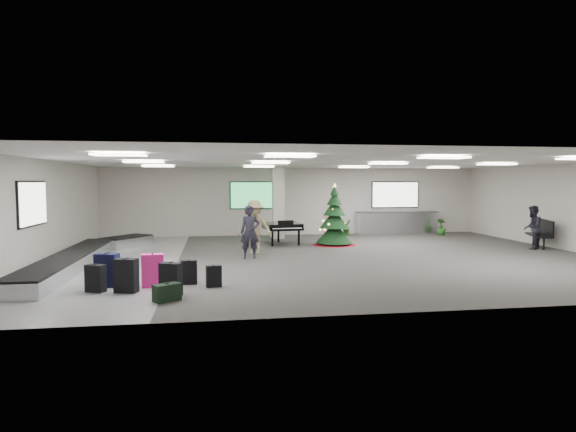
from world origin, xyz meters
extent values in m
plane|color=#373532|center=(0.00, 0.00, 0.00)|extent=(18.00, 18.00, 0.00)
cube|color=#B1AAA2|center=(0.00, 7.00, 1.60)|extent=(18.00, 0.02, 3.20)
cube|color=#B1AAA2|center=(0.00, -7.00, 1.60)|extent=(18.00, 0.02, 3.20)
cube|color=#B1AAA2|center=(-9.00, 0.00, 1.60)|extent=(0.02, 14.00, 3.20)
cube|color=#B1AAA2|center=(9.00, 0.00, 1.60)|extent=(0.02, 14.00, 3.20)
cube|color=silver|center=(0.00, 0.00, 3.20)|extent=(18.00, 14.00, 0.02)
cube|color=gray|center=(-7.00, 0.00, 0.00)|extent=(4.00, 14.00, 0.01)
cube|color=#BAB6AA|center=(-1.00, 5.60, 1.60)|extent=(0.50, 0.50, 3.20)
cube|color=green|center=(-2.00, 6.95, 1.90)|extent=(2.20, 0.08, 1.30)
cube|color=white|center=(5.00, 6.95, 1.90)|extent=(2.40, 0.08, 1.30)
cube|color=white|center=(-8.95, -1.00, 1.90)|extent=(0.08, 2.10, 1.30)
cube|color=white|center=(-6.00, -4.00, 3.14)|extent=(1.20, 0.60, 0.04)
cube|color=white|center=(-6.00, 0.00, 3.14)|extent=(1.20, 0.60, 0.04)
cube|color=white|center=(-6.00, 4.00, 3.14)|extent=(1.20, 0.60, 0.04)
cube|color=white|center=(-2.00, -4.00, 3.14)|extent=(1.20, 0.60, 0.04)
cube|color=white|center=(-2.00, 0.00, 3.14)|extent=(1.20, 0.60, 0.04)
cube|color=white|center=(-2.00, 4.00, 3.14)|extent=(1.20, 0.60, 0.04)
cube|color=white|center=(2.00, -4.00, 3.14)|extent=(1.20, 0.60, 0.04)
cube|color=white|center=(2.00, 0.00, 3.14)|extent=(1.20, 0.60, 0.04)
cube|color=white|center=(2.00, 4.00, 3.14)|extent=(1.20, 0.60, 0.04)
cube|color=white|center=(6.00, 0.00, 3.14)|extent=(1.20, 0.60, 0.04)
cube|color=white|center=(6.00, 4.00, 3.14)|extent=(1.20, 0.60, 0.04)
cube|color=silver|center=(-8.00, -1.00, 0.19)|extent=(1.00, 8.00, 0.38)
cube|color=black|center=(-8.00, -1.00, 0.40)|extent=(0.95, 7.90, 0.05)
cube|color=silver|center=(-7.20, 3.60, 0.19)|extent=(1.97, 2.21, 0.38)
cube|color=black|center=(-7.20, 3.60, 0.40)|extent=(1.87, 2.10, 0.05)
cube|color=silver|center=(5.00, 6.65, 0.53)|extent=(4.00, 0.60, 1.05)
cube|color=#323134|center=(5.00, 6.65, 1.06)|extent=(4.05, 0.65, 0.04)
cube|color=black|center=(-5.83, -4.41, 0.39)|extent=(0.56, 0.41, 0.77)
cube|color=black|center=(-5.83, -4.41, 0.79)|extent=(0.08, 0.17, 0.02)
cube|color=black|center=(-4.80, -4.85, 0.36)|extent=(0.53, 0.44, 0.73)
cube|color=black|center=(-4.80, -4.85, 0.74)|extent=(0.10, 0.15, 0.02)
cube|color=#FF2191|center=(-5.31, -3.90, 0.40)|extent=(0.53, 0.33, 0.80)
cube|color=black|center=(-5.31, -3.90, 0.81)|extent=(0.05, 0.17, 0.02)
cube|color=black|center=(-4.47, -3.69, 0.30)|extent=(0.40, 0.23, 0.59)
cube|color=black|center=(-4.47, -3.69, 0.60)|extent=(0.03, 0.13, 0.02)
cube|color=black|center=(-6.39, -3.74, 0.40)|extent=(0.58, 0.42, 0.81)
cube|color=black|center=(-6.39, -3.74, 0.82)|extent=(0.08, 0.19, 0.02)
cube|color=black|center=(-6.53, -4.27, 0.32)|extent=(0.48, 0.38, 0.64)
cube|color=black|center=(-6.53, -4.27, 0.65)|extent=(0.08, 0.14, 0.02)
cube|color=black|center=(-4.84, -5.37, 0.18)|extent=(0.61, 0.54, 0.37)
cube|color=black|center=(-4.84, -5.37, 0.38)|extent=(0.12, 0.15, 0.02)
cube|color=black|center=(-3.86, -4.13, 0.26)|extent=(0.39, 0.24, 0.52)
cube|color=black|center=(-3.86, -4.13, 0.53)|extent=(0.05, 0.12, 0.02)
cube|color=black|center=(-5.36, -3.15, 0.32)|extent=(0.44, 0.26, 0.63)
cube|color=black|center=(-5.36, -3.15, 0.64)|extent=(0.04, 0.15, 0.02)
cone|color=maroon|center=(0.92, 3.00, 0.05)|extent=(1.74, 1.74, 0.11)
cylinder|color=#3F2819|center=(0.92, 3.00, 0.23)|extent=(0.11, 0.11, 0.46)
cone|color=black|center=(0.92, 3.00, 0.50)|extent=(1.47, 1.47, 0.82)
cone|color=black|center=(0.92, 3.00, 1.05)|extent=(1.19, 1.19, 0.73)
cone|color=black|center=(0.92, 3.00, 1.51)|extent=(0.92, 0.92, 0.64)
cone|color=black|center=(0.92, 3.00, 1.88)|extent=(0.64, 0.64, 0.55)
cone|color=black|center=(0.92, 3.00, 2.20)|extent=(0.37, 0.37, 0.41)
cone|color=#FFE566|center=(0.92, 3.00, 2.40)|extent=(0.15, 0.15, 0.16)
cube|color=black|center=(-1.11, 3.64, 0.74)|extent=(1.53, 1.70, 0.25)
cube|color=black|center=(-1.03, 2.79, 0.66)|extent=(1.32, 0.39, 0.09)
cube|color=white|center=(-1.02, 2.77, 0.72)|extent=(1.17, 0.24, 0.02)
cube|color=black|center=(-1.05, 3.02, 0.91)|extent=(0.63, 0.09, 0.20)
cylinder|color=black|center=(-1.58, 2.96, 0.30)|extent=(0.09, 0.09, 0.61)
cylinder|color=black|center=(-0.51, 3.07, 0.30)|extent=(0.09, 0.09, 0.61)
cylinder|color=black|center=(-1.17, 4.27, 0.30)|extent=(0.09, 0.09, 0.61)
cube|color=black|center=(8.50, 1.05, 0.48)|extent=(1.14, 1.79, 0.07)
cylinder|color=black|center=(8.50, 0.37, 0.23)|extent=(0.07, 0.07, 0.45)
cylinder|color=black|center=(8.50, 1.73, 0.23)|extent=(0.07, 0.07, 0.45)
cube|color=black|center=(8.76, 1.05, 0.79)|extent=(0.66, 1.61, 0.57)
imported|color=black|center=(-2.68, 0.08, 0.87)|extent=(0.66, 0.46, 1.74)
imported|color=#867752|center=(-2.44, 1.10, 0.94)|extent=(1.37, 1.02, 1.89)
imported|color=black|center=(7.94, 0.66, 0.82)|extent=(1.00, 1.00, 1.64)
imported|color=#163D13|center=(2.39, 6.40, 0.38)|extent=(0.53, 0.53, 0.75)
imported|color=#163D13|center=(6.80, 5.64, 0.40)|extent=(0.63, 0.63, 0.80)
camera|label=1|loc=(-3.85, -15.64, 2.50)|focal=30.00mm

